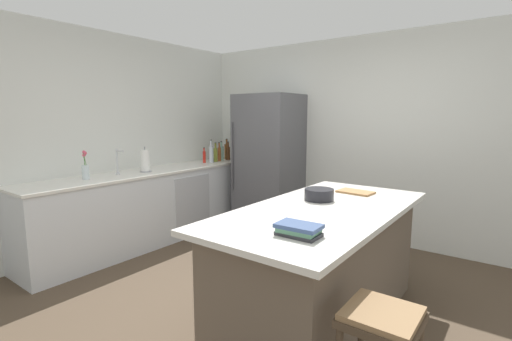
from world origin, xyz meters
The scene contains 20 objects.
ground_plane centered at (0.00, 0.00, 0.00)m, with size 7.20×7.20×0.00m, color #4C3D2D.
wall_rear centered at (0.00, 2.25, 1.30)m, with size 6.00×0.10×2.60m, color silver.
wall_left centered at (-2.45, 0.00, 1.30)m, with size 0.10×6.00×2.60m, color silver.
counter_run_left centered at (-2.08, 0.50, 0.46)m, with size 0.66×3.23×0.92m.
kitchen_island centered at (0.51, 0.11, 0.46)m, with size 1.01×2.10×0.91m.
refrigerator centered at (-1.21, 1.85, 0.95)m, with size 0.82×0.73×1.90m.
bar_stool centered at (1.21, -0.66, 0.54)m, with size 0.36×0.36×0.66m.
sink_faucet centered at (-2.13, 0.07, 1.08)m, with size 0.15×0.05×0.30m.
flower_vase centered at (-2.10, -0.34, 1.03)m, with size 0.08×0.08×0.31m.
paper_towel_roll centered at (-2.03, 0.38, 1.05)m, with size 0.14×0.14×0.31m.
whiskey_bottle centered at (-2.12, 1.99, 1.05)m, with size 0.08×0.08×0.32m.
syrup_bottle centered at (-2.02, 1.90, 1.03)m, with size 0.07×0.07×0.29m.
gin_bottle centered at (-2.07, 1.80, 1.03)m, with size 0.07×0.07×0.30m.
vinegar_bottle centered at (-2.03, 1.71, 1.04)m, with size 0.05×0.05×0.29m.
olive_oil_bottle centered at (-2.03, 1.63, 1.03)m, with size 0.06×0.06×0.29m.
soda_bottle centered at (-2.01, 1.52, 1.05)m, with size 0.06×0.06×0.34m.
hot_sauce_bottle centered at (-2.07, 1.44, 1.01)m, with size 0.04×0.04×0.23m.
cookbook_stack centered at (0.69, -0.57, 0.95)m, with size 0.27×0.18×0.07m.
mixing_bowl centered at (0.36, 0.32, 0.96)m, with size 0.24×0.24×0.10m.
cutting_board centered at (0.50, 0.78, 0.92)m, with size 0.32×0.22×0.02m.
Camera 1 is at (1.71, -2.34, 1.60)m, focal length 25.47 mm.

